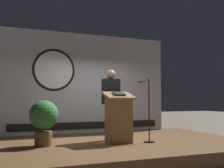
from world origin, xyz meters
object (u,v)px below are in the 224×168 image
object	(u,v)px
podium	(119,118)
speaker_person	(111,104)
microphone_stand	(148,119)
potted_plant	(44,118)

from	to	relation	value
podium	speaker_person	bearing A→B (deg)	89.48
speaker_person	microphone_stand	world-z (taller)	speaker_person
speaker_person	microphone_stand	bearing A→B (deg)	-39.64
podium	potted_plant	world-z (taller)	podium
speaker_person	podium	bearing A→B (deg)	-90.52
podium	speaker_person	size ratio (longest dim) A/B	0.68
microphone_stand	speaker_person	bearing A→B (deg)	140.36
microphone_stand	potted_plant	world-z (taller)	microphone_stand
podium	microphone_stand	distance (m)	0.69
podium	microphone_stand	bearing A→B (deg)	-7.17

